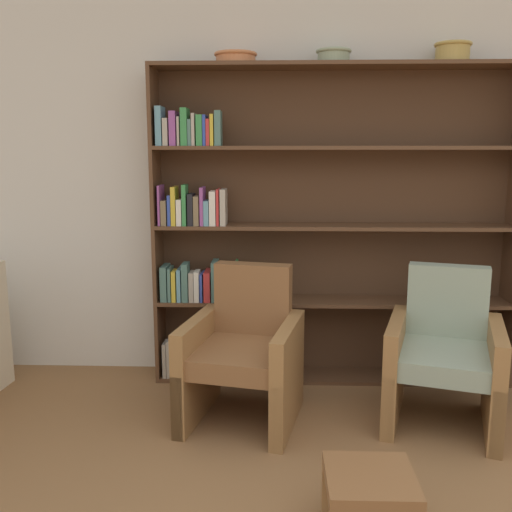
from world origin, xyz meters
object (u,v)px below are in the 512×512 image
Objects in this scene: bowl_terracotta at (236,57)px; bowl_stoneware at (334,55)px; armchair_leather at (244,354)px; bookshelf at (303,229)px; footstool at (370,486)px; armchair_cushioned at (444,356)px; bowl_slate at (453,52)px.

bowl_stoneware is at bearing 0.00° from bowl_terracotta.
bowl_stoneware is 0.25× the size of armchair_leather.
bookshelf is at bearing 3.50° from bowl_terracotta.
bowl_terracotta is at bearing -176.50° from bookshelf.
footstool is (0.03, -1.74, -1.98)m from bowl_stoneware.
bowl_stoneware is 2.63m from footstool.
bowl_terracotta is 0.77× the size of footstool.
armchair_cushioned is at bearing -44.77° from bowl_stoneware.
bowl_slate is (1.41, 0.00, 0.03)m from bowl_terracotta.
bookshelf is 10.67× the size of bowl_stoneware.
bowl_slate reaches higher than bookshelf.
bowl_slate is 0.26× the size of armchair_leather.
armchair_leather and armchair_cushioned have the same top height.
footstool is (-0.61, -1.10, -0.16)m from armchair_cushioned.
armchair_leather is at bearing -82.49° from bowl_terracotta.
armchair_cushioned is 1.27m from footstool.
armchair_cushioned is (-0.13, -0.63, -1.84)m from bowl_slate.
bowl_terracotta reaches higher than armchair_leather.
armchair_leather is 1.00× the size of armchair_cushioned.
armchair_cushioned is at bearing -39.04° from bookshelf.
armchair_leather is (-0.38, -0.66, -0.67)m from bookshelf.
bookshelf is 2.71× the size of armchair_leather.
bowl_terracotta reaches higher than bookshelf.
armchair_cushioned is at bearing -26.37° from bowl_terracotta.
footstool is at bearing -89.07° from bowl_stoneware.
bookshelf is 1.50m from bowl_slate.
bowl_stoneware reaches higher than armchair_leather.
bowl_slate reaches higher than armchair_leather.
bowl_slate reaches higher than armchair_cushioned.
bowl_stoneware is at bearing -28.04° from armchair_cushioned.
armchair_leather is (-0.56, -0.63, -1.82)m from bowl_stoneware.
bowl_terracotta is 2.30m from armchair_cushioned.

